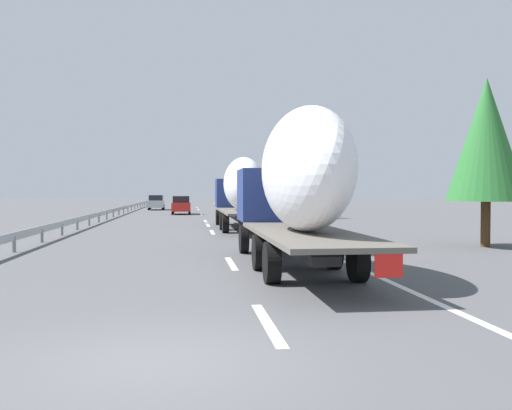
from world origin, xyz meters
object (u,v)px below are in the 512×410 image
at_px(road_sign, 250,191).
at_px(truck_lead, 241,189).
at_px(car_red_compact, 181,205).
at_px(car_silver_hatch, 156,202).
at_px(truck_trailing, 297,182).

bearing_deg(road_sign, truck_lead, 172.41).
bearing_deg(car_red_compact, truck_lead, -170.58).
bearing_deg(truck_lead, car_red_compact, 9.42).
bearing_deg(car_silver_hatch, car_red_compact, -166.97).
relative_size(truck_lead, road_sign, 4.24).
distance_m(truck_lead, car_silver_hatch, 36.94).
bearing_deg(truck_trailing, truck_lead, -0.00).
height_order(truck_lead, road_sign, truck_lead).
xyz_separation_m(car_red_compact, car_silver_hatch, (13.56, 3.14, 0.00)).
bearing_deg(truck_trailing, car_red_compact, 5.39).
bearing_deg(truck_lead, truck_trailing, 180.00).
distance_m(car_red_compact, road_sign, 7.02).
bearing_deg(truck_trailing, road_sign, -4.38).
distance_m(truck_lead, truck_trailing, 17.24).
distance_m(truck_trailing, car_red_compact, 40.15).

